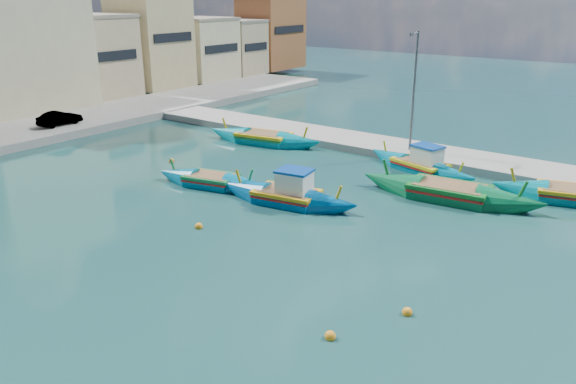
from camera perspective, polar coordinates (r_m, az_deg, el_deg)
ground at (r=20.83m, az=6.91°, el=-9.93°), size 160.00×160.00×0.00m
east_quay at (r=36.44m, az=21.13°, el=2.38°), size 4.00×70.00×0.50m
church_block at (r=55.17m, az=-26.70°, el=15.74°), size 10.00×10.00×19.10m
quay_street_lamp at (r=36.95m, az=12.63°, el=9.98°), size 1.18×0.16×8.00m
luzzu_turquoise_cabin at (r=34.91m, az=13.30°, el=2.58°), size 3.94×8.29×2.61m
luzzu_blue_cabin at (r=28.73m, az=-0.08°, el=-0.49°), size 3.23×8.21×2.83m
luzzu_cyan_mid at (r=40.46m, az=-2.49°, el=5.37°), size 3.68×9.44×2.72m
luzzu_green at (r=31.69m, az=-7.82°, el=1.06°), size 3.38×7.21×2.20m
luzzu_blue_south at (r=30.48m, az=16.01°, el=-0.18°), size 3.18×10.08×2.86m
luzzu_cyan_south at (r=32.52m, az=26.83°, el=-0.39°), size 4.05×8.44×2.54m
mooring_buoys at (r=26.03m, az=-4.03°, el=-3.37°), size 25.20×20.21×0.36m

